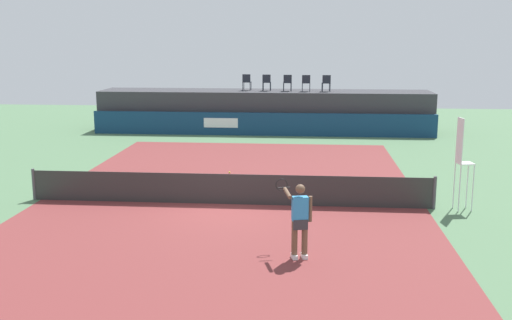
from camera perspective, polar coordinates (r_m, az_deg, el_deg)
The scene contains 15 objects.
ground_plane at distance 21.71m, azimuth -1.55°, elevation -2.04°, with size 48.00×48.00×0.00m, color #4C704C.
court_inner at distance 18.83m, azimuth -2.58°, elevation -4.14°, with size 12.00×22.00×0.00m, color maroon.
sponsor_wall at distance 31.89m, azimuth 0.55°, elevation 3.38°, with size 18.00×0.22×1.20m.
spectator_platform at distance 33.60m, azimuth 0.81°, elevation 4.65°, with size 18.00×2.80×2.20m, color #38383D.
spectator_chair_far_left at distance 33.61m, azimuth -0.87°, elevation 7.38°, with size 0.46×0.46×0.89m.
spectator_chair_left at distance 33.37m, azimuth 1.01°, elevation 7.35°, with size 0.44×0.44×0.89m.
spectator_chair_center at distance 33.16m, azimuth 2.97°, elevation 7.31°, with size 0.48×0.48×0.89m.
spectator_chair_right at distance 33.03m, azimuth 4.72°, elevation 7.27°, with size 0.44×0.44×0.89m.
spectator_chair_far_right at distance 33.07m, azimuth 6.60°, elevation 7.24°, with size 0.47×0.47×0.89m.
umpire_chair at distance 18.85m, azimuth 18.73°, elevation 0.22°, with size 0.51×0.51×2.76m.
tennis_net at distance 18.71m, azimuth -2.59°, elevation -2.75°, with size 12.40×0.02×0.95m, color #2D2D2D.
net_post_near at distance 20.45m, azimuth -20.10°, elevation -2.15°, with size 0.10×0.10×1.00m, color #4C4C51.
net_post_far at distance 18.93m, azimuth 16.38°, elevation -2.96°, with size 0.10×0.10×1.00m, color #4C4C51.
tennis_player at distance 14.09m, azimuth 4.08°, elevation -5.46°, with size 0.89×1.11×1.77m.
tennis_ball at distance 23.04m, azimuth -2.50°, elevation -1.16°, with size 0.07×0.07×0.07m, color #D8EA33.
Camera 1 is at (2.40, -17.99, 5.03)m, focal length 42.69 mm.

